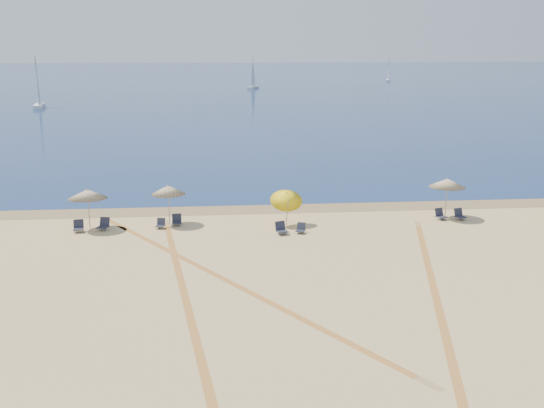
{
  "coord_description": "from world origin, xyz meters",
  "views": [
    {
      "loc": [
        -3.56,
        -18.01,
        10.78
      ],
      "look_at": [
        0.0,
        20.0,
        1.3
      ],
      "focal_mm": 42.07,
      "sensor_mm": 36.0,
      "label": 1
    }
  ],
  "objects_px": {
    "sailboat_2": "(38,92)",
    "chair_5": "(281,229)",
    "chair_6": "(301,229)",
    "umbrella_1": "(88,194)",
    "umbrella_3": "(286,197)",
    "chair_3": "(161,224)",
    "sailboat_0": "(388,74)",
    "umbrella_2": "(168,190)",
    "chair_1": "(79,227)",
    "sailboat_1": "(253,79)",
    "chair_8": "(460,215)",
    "chair_7": "(440,215)",
    "chair_2": "(104,224)",
    "umbrella_4": "(447,183)",
    "chair_4": "(177,220)"
  },
  "relations": [
    {
      "from": "sailboat_1",
      "to": "chair_6",
      "type": "bearing_deg",
      "value": -71.33
    },
    {
      "from": "umbrella_4",
      "to": "chair_7",
      "type": "xyz_separation_m",
      "value": [
        -0.45,
        -0.38,
        -1.98
      ]
    },
    {
      "from": "chair_1",
      "to": "sailboat_1",
      "type": "distance_m",
      "value": 132.6
    },
    {
      "from": "chair_6",
      "to": "umbrella_1",
      "type": "bearing_deg",
      "value": -168.34
    },
    {
      "from": "chair_6",
      "to": "chair_8",
      "type": "relative_size",
      "value": 0.9
    },
    {
      "from": "umbrella_3",
      "to": "chair_5",
      "type": "bearing_deg",
      "value": -105.94
    },
    {
      "from": "sailboat_2",
      "to": "chair_5",
      "type": "bearing_deg",
      "value": -75.9
    },
    {
      "from": "chair_7",
      "to": "chair_8",
      "type": "bearing_deg",
      "value": -26.98
    },
    {
      "from": "chair_3",
      "to": "sailboat_2",
      "type": "distance_m",
      "value": 85.51
    },
    {
      "from": "umbrella_1",
      "to": "chair_6",
      "type": "xyz_separation_m",
      "value": [
        12.65,
        -2.11,
        -1.9
      ]
    },
    {
      "from": "umbrella_1",
      "to": "umbrella_2",
      "type": "height_order",
      "value": "umbrella_2"
    },
    {
      "from": "chair_5",
      "to": "chair_3",
      "type": "bearing_deg",
      "value": 149.27
    },
    {
      "from": "chair_6",
      "to": "chair_8",
      "type": "height_order",
      "value": "chair_8"
    },
    {
      "from": "umbrella_4",
      "to": "chair_4",
      "type": "bearing_deg",
      "value": -179.31
    },
    {
      "from": "chair_3",
      "to": "chair_8",
      "type": "relative_size",
      "value": 0.83
    },
    {
      "from": "chair_7",
      "to": "sailboat_1",
      "type": "height_order",
      "value": "sailboat_1"
    },
    {
      "from": "chair_1",
      "to": "chair_7",
      "type": "height_order",
      "value": "chair_1"
    },
    {
      "from": "chair_6",
      "to": "chair_7",
      "type": "bearing_deg",
      "value": 34.56
    },
    {
      "from": "umbrella_3",
      "to": "chair_3",
      "type": "relative_size",
      "value": 3.79
    },
    {
      "from": "chair_4",
      "to": "sailboat_0",
      "type": "distance_m",
      "value": 171.31
    },
    {
      "from": "umbrella_2",
      "to": "sailboat_2",
      "type": "xyz_separation_m",
      "value": [
        -28.11,
        80.02,
        0.56
      ]
    },
    {
      "from": "chair_6",
      "to": "chair_2",
      "type": "bearing_deg",
      "value": -167.61
    },
    {
      "from": "umbrella_4",
      "to": "umbrella_1",
      "type": "bearing_deg",
      "value": -178.75
    },
    {
      "from": "chair_8",
      "to": "chair_7",
      "type": "bearing_deg",
      "value": 157.71
    },
    {
      "from": "umbrella_4",
      "to": "sailboat_2",
      "type": "height_order",
      "value": "sailboat_2"
    },
    {
      "from": "umbrella_1",
      "to": "sailboat_1",
      "type": "height_order",
      "value": "sailboat_1"
    },
    {
      "from": "chair_1",
      "to": "chair_6",
      "type": "bearing_deg",
      "value": -14.66
    },
    {
      "from": "chair_7",
      "to": "chair_8",
      "type": "relative_size",
      "value": 1.04
    },
    {
      "from": "chair_7",
      "to": "sailboat_2",
      "type": "bearing_deg",
      "value": 99.0
    },
    {
      "from": "chair_8",
      "to": "sailboat_0",
      "type": "bearing_deg",
      "value": 60.44
    },
    {
      "from": "chair_1",
      "to": "sailboat_1",
      "type": "relative_size",
      "value": 0.09
    },
    {
      "from": "sailboat_2",
      "to": "chair_3",
      "type": "bearing_deg",
      "value": -79.85
    },
    {
      "from": "chair_3",
      "to": "sailboat_0",
      "type": "bearing_deg",
      "value": 81.12
    },
    {
      "from": "umbrella_3",
      "to": "chair_2",
      "type": "relative_size",
      "value": 2.98
    },
    {
      "from": "umbrella_3",
      "to": "chair_7",
      "type": "xyz_separation_m",
      "value": [
        10.0,
        0.52,
        -1.49
      ]
    },
    {
      "from": "sailboat_0",
      "to": "sailboat_2",
      "type": "height_order",
      "value": "sailboat_2"
    },
    {
      "from": "chair_6",
      "to": "chair_8",
      "type": "xyz_separation_m",
      "value": [
        10.54,
        2.08,
        0.04
      ]
    },
    {
      "from": "sailboat_1",
      "to": "chair_1",
      "type": "bearing_deg",
      "value": -77.06
    },
    {
      "from": "umbrella_3",
      "to": "chair_4",
      "type": "height_order",
      "value": "umbrella_3"
    },
    {
      "from": "chair_1",
      "to": "chair_8",
      "type": "xyz_separation_m",
      "value": [
        23.73,
        0.58,
        -0.01
      ]
    },
    {
      "from": "chair_2",
      "to": "sailboat_0",
      "type": "xyz_separation_m",
      "value": [
        62.13,
        161.83,
        2.01
      ]
    },
    {
      "from": "umbrella_1",
      "to": "umbrella_2",
      "type": "distance_m",
      "value": 4.79
    },
    {
      "from": "umbrella_2",
      "to": "umbrella_4",
      "type": "relative_size",
      "value": 0.96
    },
    {
      "from": "umbrella_1",
      "to": "chair_3",
      "type": "relative_size",
      "value": 3.74
    },
    {
      "from": "umbrella_2",
      "to": "chair_1",
      "type": "relative_size",
      "value": 3.29
    },
    {
      "from": "sailboat_0",
      "to": "chair_3",
      "type": "bearing_deg",
      "value": -93.81
    },
    {
      "from": "umbrella_4",
      "to": "sailboat_0",
      "type": "relative_size",
      "value": 0.34
    },
    {
      "from": "chair_1",
      "to": "chair_6",
      "type": "distance_m",
      "value": 13.28
    },
    {
      "from": "umbrella_1",
      "to": "umbrella_3",
      "type": "height_order",
      "value": "umbrella_3"
    },
    {
      "from": "chair_8",
      "to": "sailboat_0",
      "type": "height_order",
      "value": "sailboat_0"
    }
  ]
}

